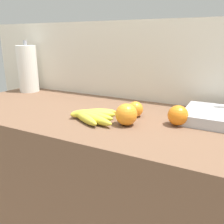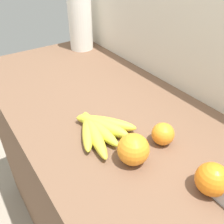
% 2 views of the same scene
% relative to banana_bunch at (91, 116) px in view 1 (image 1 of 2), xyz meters
% --- Properties ---
extents(counter, '(1.84, 0.60, 0.90)m').
position_rel_banana_bunch_xyz_m(counter, '(0.15, 0.09, -0.47)').
color(counter, brown).
rests_on(counter, ground).
extents(wall_back, '(2.24, 0.06, 1.30)m').
position_rel_banana_bunch_xyz_m(wall_back, '(0.15, 0.42, -0.27)').
color(wall_back, silver).
rests_on(wall_back, ground).
extents(banana_bunch, '(0.22, 0.20, 0.04)m').
position_rel_banana_bunch_xyz_m(banana_bunch, '(0.00, 0.00, 0.00)').
color(banana_bunch, gold).
rests_on(banana_bunch, counter).
extents(orange_center, '(0.08, 0.08, 0.08)m').
position_rel_banana_bunch_xyz_m(orange_center, '(0.32, 0.10, 0.02)').
color(orange_center, orange).
rests_on(orange_center, counter).
extents(orange_back_left, '(0.08, 0.08, 0.08)m').
position_rel_banana_bunch_xyz_m(orange_back_left, '(0.15, 0.01, 0.02)').
color(orange_back_left, orange).
rests_on(orange_back_left, counter).
extents(orange_far_right, '(0.06, 0.06, 0.06)m').
position_rel_banana_bunch_xyz_m(orange_far_right, '(0.14, 0.13, 0.01)').
color(orange_far_right, orange).
rests_on(orange_far_right, counter).
extents(paper_towel_roll, '(0.12, 0.12, 0.30)m').
position_rel_banana_bunch_xyz_m(paper_towel_roll, '(-0.64, 0.29, 0.12)').
color(paper_towel_roll, white).
rests_on(paper_towel_roll, counter).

